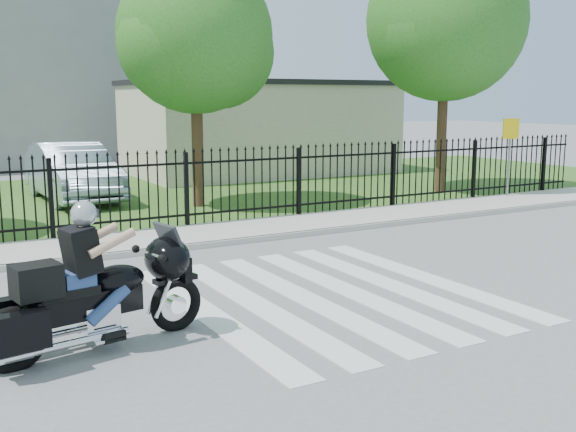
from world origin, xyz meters
TOP-DOWN VIEW (x-y plane):
  - ground at (0.00, 0.00)m, footprint 120.00×120.00m
  - crosswalk at (0.00, 0.00)m, footprint 5.00×5.50m
  - sidewalk at (0.00, 5.00)m, footprint 40.00×2.00m
  - curb at (0.00, 4.00)m, footprint 40.00×0.12m
  - grass_strip at (0.00, 12.00)m, footprint 40.00×12.00m
  - iron_fence at (0.00, 6.00)m, footprint 26.00×0.04m
  - tree_mid at (1.50, 9.00)m, footprint 4.20×4.20m
  - tree_right at (9.50, 8.00)m, footprint 5.00×5.00m
  - building_low at (7.00, 16.00)m, footprint 10.00×6.00m
  - building_low_roof at (7.00, 16.00)m, footprint 10.20×6.20m
  - motorcycle_rider at (-3.73, -0.59)m, footprint 2.83×1.24m
  - parked_car at (-1.33, 11.81)m, footprint 2.01×5.26m
  - traffic_sign at (10.10, 5.69)m, footprint 0.49×0.21m

SIDE VIEW (x-z plane):
  - ground at x=0.00m, z-range 0.00..0.00m
  - crosswalk at x=0.00m, z-range 0.00..0.01m
  - grass_strip at x=0.00m, z-range 0.00..0.02m
  - sidewalk at x=0.00m, z-range 0.00..0.12m
  - curb at x=0.00m, z-range 0.00..0.12m
  - motorcycle_rider at x=-3.73m, z-range -0.17..1.71m
  - parked_car at x=-1.33m, z-range 0.02..1.73m
  - iron_fence at x=0.00m, z-range 0.00..1.80m
  - building_low at x=7.00m, z-range 0.00..3.50m
  - traffic_sign at x=10.10m, z-range 0.61..2.92m
  - building_low_roof at x=7.00m, z-range 3.50..3.70m
  - tree_mid at x=1.50m, z-range 1.28..8.06m
  - tree_right at x=9.50m, z-range 1.44..9.34m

